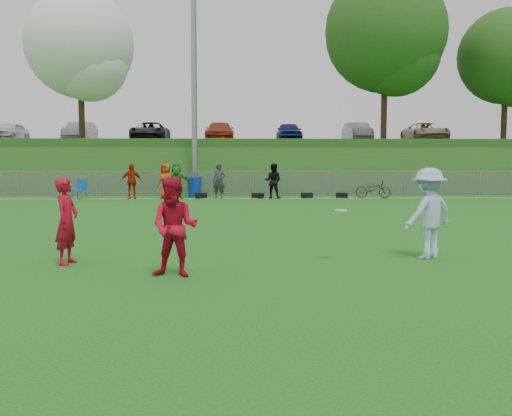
{
  "coord_description": "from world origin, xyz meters",
  "views": [
    {
      "loc": [
        -0.78,
        -9.54,
        1.96
      ],
      "look_at": [
        -0.44,
        0.5,
        1.07
      ],
      "focal_mm": 40.0,
      "sensor_mm": 36.0,
      "label": 1
    }
  ],
  "objects_px": {
    "player_red_left": "(67,221)",
    "player_red_center": "(175,227)",
    "frisbee": "(341,210)",
    "bicycle": "(373,189)",
    "recycling_bin": "(195,187)",
    "player_blue": "(429,213)"
  },
  "relations": [
    {
      "from": "player_red_left",
      "to": "frisbee",
      "type": "xyz_separation_m",
      "value": [
        5.08,
        0.07,
        0.18
      ]
    },
    {
      "from": "player_red_center",
      "to": "bicycle",
      "type": "relative_size",
      "value": 0.97
    },
    {
      "from": "player_red_center",
      "to": "recycling_bin",
      "type": "xyz_separation_m",
      "value": [
        -1.09,
        19.21,
        -0.31
      ]
    },
    {
      "from": "bicycle",
      "to": "player_blue",
      "type": "bearing_deg",
      "value": -170.78
    },
    {
      "from": "player_red_left",
      "to": "player_red_center",
      "type": "distance_m",
      "value": 2.42
    },
    {
      "from": "player_blue",
      "to": "bicycle",
      "type": "distance_m",
      "value": 16.98
    },
    {
      "from": "player_red_left",
      "to": "recycling_bin",
      "type": "relative_size",
      "value": 1.57
    },
    {
      "from": "bicycle",
      "to": "recycling_bin",
      "type": "bearing_deg",
      "value": 103.28
    },
    {
      "from": "player_red_left",
      "to": "bicycle",
      "type": "bearing_deg",
      "value": -20.61
    },
    {
      "from": "frisbee",
      "to": "bicycle",
      "type": "bearing_deg",
      "value": 74.53
    },
    {
      "from": "player_red_left",
      "to": "frisbee",
      "type": "height_order",
      "value": "player_red_left"
    },
    {
      "from": "player_red_left",
      "to": "player_red_center",
      "type": "height_order",
      "value": "player_red_center"
    },
    {
      "from": "frisbee",
      "to": "bicycle",
      "type": "relative_size",
      "value": 0.14
    },
    {
      "from": "player_red_center",
      "to": "frisbee",
      "type": "height_order",
      "value": "player_red_center"
    },
    {
      "from": "player_red_left",
      "to": "recycling_bin",
      "type": "distance_m",
      "value": 18.05
    },
    {
      "from": "player_red_center",
      "to": "frisbee",
      "type": "bearing_deg",
      "value": 33.95
    },
    {
      "from": "player_red_left",
      "to": "player_red_center",
      "type": "bearing_deg",
      "value": -110.18
    },
    {
      "from": "recycling_bin",
      "to": "bicycle",
      "type": "height_order",
      "value": "recycling_bin"
    },
    {
      "from": "frisbee",
      "to": "recycling_bin",
      "type": "relative_size",
      "value": 0.24
    },
    {
      "from": "recycling_bin",
      "to": "bicycle",
      "type": "distance_m",
      "value": 8.82
    },
    {
      "from": "player_red_left",
      "to": "player_blue",
      "type": "distance_m",
      "value": 6.88
    },
    {
      "from": "frisbee",
      "to": "recycling_bin",
      "type": "xyz_separation_m",
      "value": [
        -4.06,
        17.95,
        -0.47
      ]
    }
  ]
}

